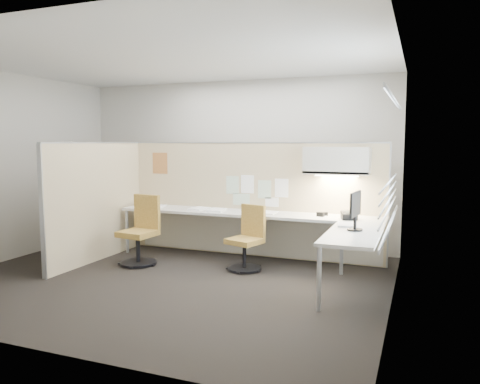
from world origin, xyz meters
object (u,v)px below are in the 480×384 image
at_px(desk, 265,224).
at_px(chair_left, 141,233).
at_px(monitor, 355,208).
at_px(chair_right, 247,240).
at_px(phone, 349,216).

xyz_separation_m(desk, chair_left, (-1.69, -0.61, -0.14)).
height_order(desk, monitor, monitor).
distance_m(desk, chair_left, 1.80).
xyz_separation_m(chair_right, monitor, (1.51, -0.44, 0.58)).
height_order(desk, chair_left, chair_left).
xyz_separation_m(chair_left, chair_right, (1.55, 0.28, -0.05)).
xyz_separation_m(chair_left, phone, (2.88, 0.62, 0.32)).
distance_m(desk, chair_right, 0.41).
bearing_deg(phone, desk, 161.85).
xyz_separation_m(desk, phone, (1.18, 0.02, 0.18)).
height_order(desk, chair_right, chair_right).
relative_size(chair_left, chair_right, 1.12).
height_order(chair_left, phone, chair_left).
relative_size(chair_left, monitor, 2.16).
height_order(chair_left, monitor, monitor).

